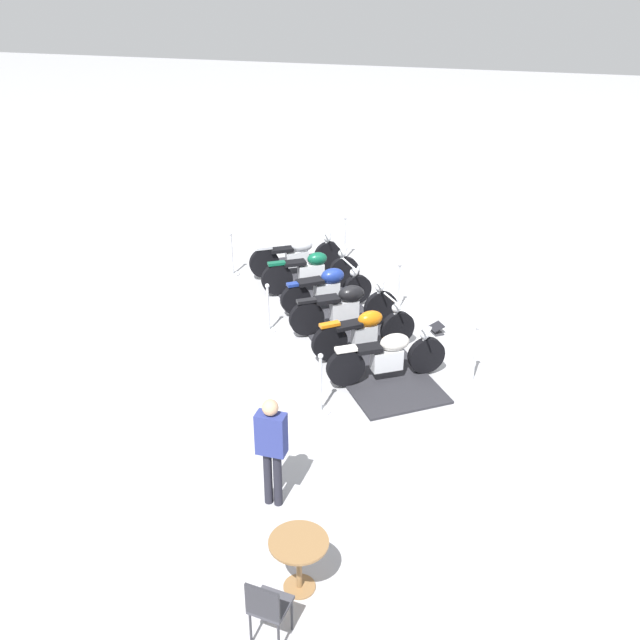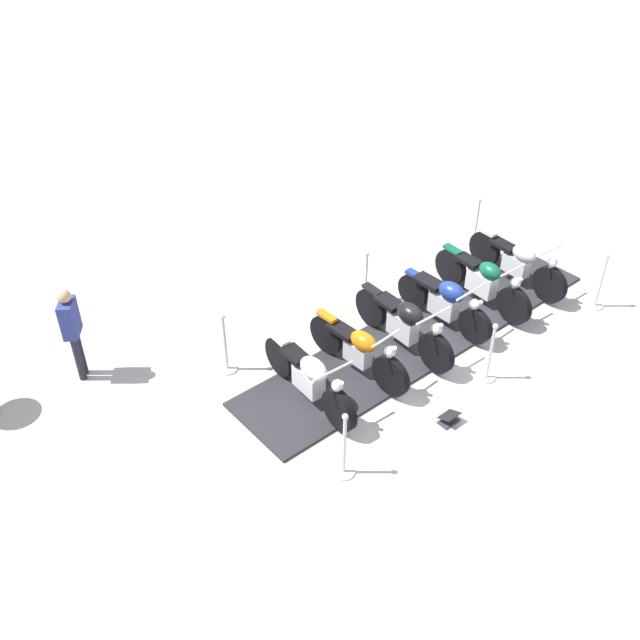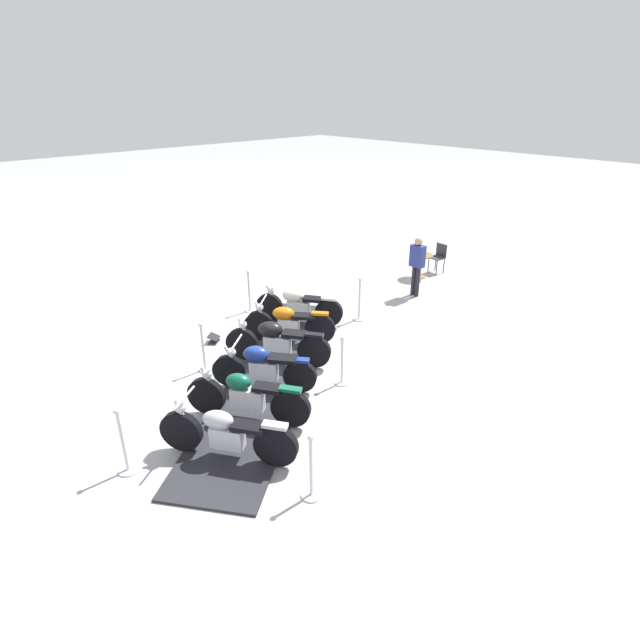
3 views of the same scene
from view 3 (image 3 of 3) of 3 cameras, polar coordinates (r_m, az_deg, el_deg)
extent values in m
plane|color=#B2B2B7|center=(10.44, -5.48, -6.37)|extent=(80.00, 80.00, 0.00)
cube|color=#28282D|center=(10.43, -5.48, -6.26)|extent=(6.85, 5.53, 0.05)
cylinder|color=black|center=(12.68, -5.78, 1.51)|extent=(0.49, 0.65, 0.69)
cylinder|color=black|center=(12.28, 1.02, 0.85)|extent=(0.49, 0.65, 0.69)
cube|color=silver|center=(12.44, -2.44, 1.35)|extent=(0.50, 0.60, 0.38)
ellipsoid|color=silver|center=(12.35, -3.07, 2.79)|extent=(0.56, 0.62, 0.32)
cube|color=black|center=(12.25, -0.88, 2.39)|extent=(0.48, 0.54, 0.08)
cube|color=silver|center=(12.14, 1.03, 2.45)|extent=(0.34, 0.41, 0.06)
cylinder|color=silver|center=(12.54, -5.48, 2.70)|extent=(0.22, 0.29, 0.58)
cylinder|color=silver|center=(12.38, -5.19, 4.17)|extent=(0.62, 0.42, 0.04)
sphere|color=silver|center=(12.49, -5.59, 3.35)|extent=(0.18, 0.18, 0.18)
cylinder|color=black|center=(11.70, -7.01, -0.61)|extent=(0.53, 0.61, 0.70)
cylinder|color=black|center=(11.45, 0.00, -0.99)|extent=(0.53, 0.61, 0.70)
cube|color=silver|center=(11.54, -3.54, -0.68)|extent=(0.45, 0.49, 0.37)
ellipsoid|color=#D16B0F|center=(11.43, -4.16, 0.75)|extent=(0.55, 0.58, 0.30)
cube|color=black|center=(11.37, -1.84, 0.43)|extent=(0.55, 0.59, 0.08)
cube|color=#D16B0F|center=(11.29, 0.00, 0.74)|extent=(0.35, 0.38, 0.06)
cylinder|color=silver|center=(11.55, -6.72, 0.70)|extent=(0.23, 0.27, 0.60)
cylinder|color=silver|center=(11.40, -6.44, 2.32)|extent=(0.50, 0.41, 0.04)
sphere|color=silver|center=(11.50, -6.88, 1.42)|extent=(0.18, 0.18, 0.18)
cylinder|color=black|center=(10.91, -8.83, -2.67)|extent=(0.50, 0.66, 0.71)
cylinder|color=black|center=(10.48, -0.67, -3.58)|extent=(0.50, 0.66, 0.71)
cube|color=silver|center=(10.64, -4.85, -2.88)|extent=(0.50, 0.59, 0.42)
ellipsoid|color=black|center=(10.52, -5.65, -1.08)|extent=(0.58, 0.63, 0.34)
cube|color=black|center=(10.41, -2.97, -1.60)|extent=(0.52, 0.57, 0.08)
cube|color=black|center=(10.30, -0.68, -1.70)|extent=(0.34, 0.41, 0.06)
cylinder|color=silver|center=(10.75, -8.57, -1.29)|extent=(0.21, 0.27, 0.61)
cylinder|color=silver|center=(10.57, -8.33, 0.42)|extent=(0.65, 0.45, 0.04)
sphere|color=silver|center=(10.69, -8.76, -0.51)|extent=(0.18, 0.18, 0.18)
cylinder|color=black|center=(10.02, -10.30, -5.66)|extent=(0.50, 0.60, 0.65)
cylinder|color=black|center=(9.68, -2.28, -6.40)|extent=(0.50, 0.60, 0.65)
cube|color=silver|center=(9.80, -6.37, -5.73)|extent=(0.51, 0.56, 0.41)
ellipsoid|color=navy|center=(9.66, -7.23, -3.89)|extent=(0.57, 0.61, 0.33)
cube|color=black|center=(9.57, -4.26, -4.39)|extent=(0.57, 0.62, 0.08)
cube|color=navy|center=(9.50, -2.31, -4.58)|extent=(0.34, 0.38, 0.06)
cylinder|color=silver|center=(9.86, -9.92, -4.33)|extent=(0.26, 0.31, 0.55)
cylinder|color=silver|center=(9.67, -9.55, -2.64)|extent=(0.62, 0.49, 0.04)
sphere|color=silver|center=(9.80, -10.03, -3.63)|extent=(0.18, 0.18, 0.18)
cylinder|color=black|center=(9.29, -12.77, -8.37)|extent=(0.48, 0.66, 0.70)
cylinder|color=black|center=(8.76, -3.34, -9.96)|extent=(0.48, 0.66, 0.70)
cube|color=silver|center=(8.97, -8.22, -8.89)|extent=(0.50, 0.61, 0.42)
ellipsoid|color=#0F5138|center=(8.84, -9.24, -6.92)|extent=(0.49, 0.54, 0.29)
cube|color=black|center=(8.69, -6.02, -7.67)|extent=(0.49, 0.56, 0.08)
cube|color=#0F5138|center=(8.55, -3.40, -7.85)|extent=(0.33, 0.41, 0.06)
cylinder|color=silver|center=(9.10, -12.50, -6.88)|extent=(0.22, 0.29, 0.60)
cylinder|color=silver|center=(8.89, -12.25, -4.98)|extent=(0.53, 0.35, 0.04)
sphere|color=silver|center=(9.03, -12.71, -5.99)|extent=(0.18, 0.18, 0.18)
cylinder|color=black|center=(8.53, -15.46, -12.04)|extent=(0.49, 0.66, 0.71)
cylinder|color=black|center=(7.98, -5.03, -14.04)|extent=(0.49, 0.66, 0.71)
cube|color=silver|center=(8.21, -10.45, -12.93)|extent=(0.48, 0.57, 0.37)
ellipsoid|color=#B7BAC1|center=(8.07, -11.50, -11.03)|extent=(0.52, 0.58, 0.29)
cube|color=black|center=(7.93, -8.08, -11.89)|extent=(0.51, 0.59, 0.08)
cube|color=#B7BAC1|center=(7.75, -5.14, -11.83)|extent=(0.34, 0.41, 0.06)
cylinder|color=silver|center=(8.33, -15.27, -10.48)|extent=(0.20, 0.26, 0.61)
cylinder|color=silver|center=(8.10, -15.13, -8.48)|extent=(0.56, 0.38, 0.04)
sphere|color=silver|center=(8.26, -15.60, -9.53)|extent=(0.18, 0.18, 0.18)
cylinder|color=silver|center=(10.17, 2.47, -7.10)|extent=(0.30, 0.30, 0.03)
cylinder|color=silver|center=(9.92, 2.52, -4.72)|extent=(0.05, 0.05, 0.94)
sphere|color=silver|center=(9.68, 2.57, -2.11)|extent=(0.09, 0.09, 0.09)
cylinder|color=silver|center=(10.88, -12.88, -5.46)|extent=(0.30, 0.30, 0.03)
cylinder|color=silver|center=(10.64, -13.14, -3.09)|extent=(0.05, 0.05, 1.00)
sphere|color=silver|center=(10.40, -13.43, -0.49)|extent=(0.09, 0.09, 0.09)
cylinder|color=silver|center=(8.66, -20.91, -15.60)|extent=(0.31, 0.31, 0.03)
cylinder|color=silver|center=(8.33, -21.48, -12.79)|extent=(0.05, 0.05, 1.04)
sphere|color=silver|center=(8.02, -22.10, -9.62)|extent=(0.09, 0.09, 0.09)
cylinder|color=silver|center=(13.46, -7.92, 1.09)|extent=(0.33, 0.33, 0.03)
cylinder|color=silver|center=(13.26, -8.05, 3.17)|extent=(0.05, 0.05, 1.03)
sphere|color=silver|center=(13.07, -8.20, 5.42)|extent=(0.09, 0.09, 0.09)
cylinder|color=silver|center=(12.90, 4.43, 0.16)|extent=(0.34, 0.34, 0.03)
cylinder|color=silver|center=(12.69, 4.50, 2.29)|extent=(0.05, 0.05, 1.01)
sphere|color=silver|center=(12.49, 4.59, 4.58)|extent=(0.09, 0.09, 0.09)
cylinder|color=silver|center=(7.75, -0.99, -19.21)|extent=(0.31, 0.31, 0.03)
cylinder|color=silver|center=(7.41, -1.02, -16.43)|extent=(0.05, 0.05, 0.98)
sphere|color=silver|center=(7.07, -1.05, -13.24)|extent=(0.09, 0.09, 0.09)
cube|color=#333338|center=(11.97, -11.93, -2.41)|extent=(0.38, 0.35, 0.02)
cube|color=black|center=(11.91, -11.98, -1.87)|extent=(0.37, 0.36, 0.10)
cylinder|color=olive|center=(16.04, 11.20, 4.82)|extent=(0.39, 0.39, 0.02)
cylinder|color=olive|center=(15.92, 11.31, 6.02)|extent=(0.07, 0.07, 0.68)
cylinder|color=olive|center=(15.81, 11.42, 7.24)|extent=(0.71, 0.71, 0.03)
cylinder|color=#2D2D33|center=(16.28, 13.10, 5.79)|extent=(0.03, 0.03, 0.47)
cylinder|color=#2D2D33|center=(16.48, 12.20, 6.12)|extent=(0.03, 0.03, 0.47)
cylinder|color=#2D2D33|center=(16.53, 13.87, 6.00)|extent=(0.03, 0.03, 0.47)
cylinder|color=#2D2D33|center=(16.73, 12.98, 6.33)|extent=(0.03, 0.03, 0.47)
cube|color=#3F3F47|center=(16.43, 13.12, 6.91)|extent=(0.44, 0.44, 0.04)
cube|color=#2D2D33|center=(16.50, 13.62, 7.74)|extent=(0.08, 0.40, 0.40)
cylinder|color=#23232D|center=(14.40, 11.00, 4.29)|extent=(0.12, 0.12, 0.87)
cylinder|color=#23232D|center=(14.47, 10.55, 4.43)|extent=(0.12, 0.12, 0.87)
cube|color=navy|center=(14.20, 11.01, 7.15)|extent=(0.22, 0.40, 0.61)
sphere|color=tan|center=(14.08, 11.15, 8.75)|extent=(0.22, 0.22, 0.22)
camera|label=1|loc=(21.18, 18.67, 27.49)|focal=40.01mm
camera|label=2|loc=(18.71, -21.50, 30.75)|focal=40.13mm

